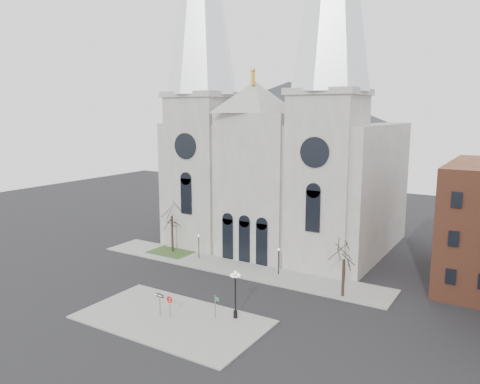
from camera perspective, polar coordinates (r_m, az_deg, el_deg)
The scene contains 13 objects.
ground at distance 52.07m, azimuth -7.31°, elevation -12.49°, with size 160.00×160.00×0.00m, color black.
sidewalk_near at distance 46.76m, azimuth -8.33°, elevation -15.10°, with size 18.00×10.00×0.14m, color gray.
sidewalk_far at distance 60.41m, azimuth -0.67°, elevation -9.15°, with size 40.00×6.00×0.14m, color gray.
grass_patch at distance 67.38m, azimuth -8.20°, elevation -7.22°, with size 6.00×5.00×0.18m, color #304C20.
cathedral at distance 67.48m, azimuth 4.75°, elevation 8.74°, with size 33.00×26.66×54.00m.
tree_left at distance 66.00m, azimuth -8.32°, elevation -2.65°, with size 3.20×3.20×7.50m.
tree_right at distance 51.14m, azimuth 12.56°, elevation -7.75°, with size 3.20×3.20×6.00m.
ped_lamp_left at distance 63.39m, azimuth -5.05°, elevation -6.13°, with size 0.32×0.32×3.26m.
ped_lamp_right at distance 57.31m, azimuth 4.72°, elevation -7.86°, with size 0.32×0.32×3.26m.
stop_sign at distance 46.47m, azimuth -8.54°, elevation -13.06°, with size 0.74×0.30×2.16m.
globe_lamp at distance 45.28m, azimuth -0.57°, elevation -11.66°, with size 1.11×1.11×4.73m.
one_way_sign at distance 46.80m, azimuth -9.75°, elevation -12.89°, with size 1.05×0.10×2.39m.
street_name_sign at distance 45.84m, azimuth -2.98°, elevation -13.59°, with size 0.71×0.27×2.29m.
Camera 1 is at (30.58, -37.28, 19.65)m, focal length 35.00 mm.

